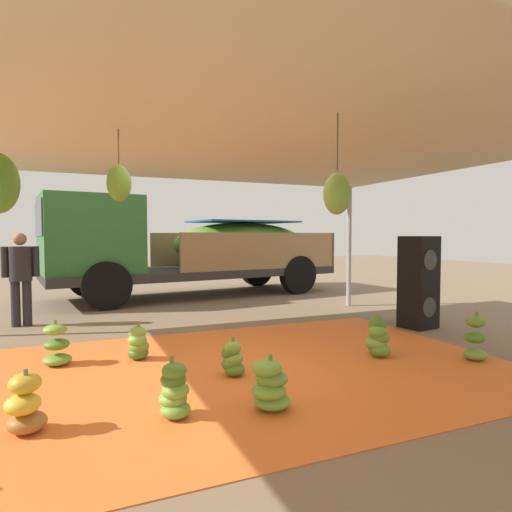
% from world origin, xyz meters
% --- Properties ---
extents(ground_plane, '(40.00, 40.00, 0.00)m').
position_xyz_m(ground_plane, '(0.00, 3.00, 0.00)').
color(ground_plane, '#7F6B51').
extents(tarp_orange, '(6.31, 4.12, 0.01)m').
position_xyz_m(tarp_orange, '(0.00, 0.00, 0.01)').
color(tarp_orange, orange).
rests_on(tarp_orange, ground).
extents(tent_canopy, '(8.00, 7.00, 2.65)m').
position_xyz_m(tent_canopy, '(-0.02, -0.10, 2.56)').
color(tent_canopy, '#9EA0A5').
rests_on(tent_canopy, ground).
extents(banana_bunch_0, '(0.40, 0.41, 0.54)m').
position_xyz_m(banana_bunch_0, '(-1.90, 1.01, 0.23)').
color(banana_bunch_0, '#6B9E38').
rests_on(banana_bunch_0, tarp_orange).
extents(banana_bunch_1, '(0.33, 0.35, 0.52)m').
position_xyz_m(banana_bunch_1, '(-0.93, -0.98, 0.23)').
color(banana_bunch_1, '#6B9E38').
rests_on(banana_bunch_1, tarp_orange).
extents(banana_bunch_2, '(0.39, 0.40, 0.52)m').
position_xyz_m(banana_bunch_2, '(1.81, -0.17, 0.24)').
color(banana_bunch_2, '#60932D').
rests_on(banana_bunch_2, tarp_orange).
extents(banana_bunch_3, '(0.35, 0.35, 0.45)m').
position_xyz_m(banana_bunch_3, '(-0.98, 0.86, 0.20)').
color(banana_bunch_3, '#477523').
rests_on(banana_bunch_3, tarp_orange).
extents(banana_bunch_4, '(0.31, 0.31, 0.42)m').
position_xyz_m(banana_bunch_4, '(-0.12, -0.16, 0.19)').
color(banana_bunch_4, '#518428').
rests_on(banana_bunch_4, tarp_orange).
extents(banana_bunch_5, '(0.42, 0.39, 0.49)m').
position_xyz_m(banana_bunch_5, '(-0.13, -1.14, 0.22)').
color(banana_bunch_5, '#75A83D').
rests_on(banana_bunch_5, tarp_orange).
extents(banana_bunch_6, '(0.34, 0.34, 0.51)m').
position_xyz_m(banana_bunch_6, '(-2.05, -0.82, 0.22)').
color(banana_bunch_6, '#996628').
rests_on(banana_bunch_6, tarp_orange).
extents(banana_bunch_7, '(0.32, 0.32, 0.59)m').
position_xyz_m(banana_bunch_7, '(2.81, -0.75, 0.25)').
color(banana_bunch_7, '#6B9E38').
rests_on(banana_bunch_7, tarp_orange).
extents(cargo_truck_main, '(7.39, 3.27, 2.40)m').
position_xyz_m(cargo_truck_main, '(0.95, 6.17, 1.23)').
color(cargo_truck_main, '#2D2D2D').
rests_on(cargo_truck_main, ground).
extents(worker_0, '(0.58, 0.35, 1.57)m').
position_xyz_m(worker_0, '(-2.52, 3.68, 0.92)').
color(worker_0, '#26262D').
rests_on(worker_0, ground).
extents(speaker_stack, '(0.58, 0.55, 1.52)m').
position_xyz_m(speaker_stack, '(3.56, 0.99, 0.76)').
color(speaker_stack, black).
rests_on(speaker_stack, ground).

